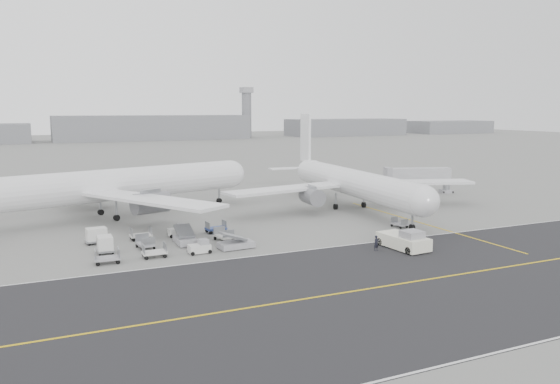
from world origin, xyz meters
name	(u,v)px	position (x,y,z in m)	size (l,w,h in m)	color
ground	(253,251)	(0.00, 0.00, 0.00)	(700.00, 700.00, 0.00)	gray
taxiway	(368,289)	(5.02, -17.98, 0.01)	(220.00, 59.00, 0.03)	#252427
horizon_buildings	(136,140)	(30.00, 260.00, 0.00)	(520.00, 28.00, 28.00)	slate
control_tower	(247,111)	(100.00, 265.00, 16.25)	(7.00, 7.00, 31.25)	slate
airliner_a	(109,185)	(-13.42, 29.44, 5.32)	(52.14, 51.05, 18.47)	white
airliner_b	(351,182)	(26.50, 20.34, 4.77)	(47.30, 47.96, 16.54)	white
pushback_tug	(404,241)	(17.82, -6.67, 1.07)	(3.91, 9.20, 2.60)	white
jet_bridge	(419,175)	(49.04, 30.04, 3.84)	(14.65, 6.92, 5.51)	gray
gse_cluster	(167,246)	(-9.14, 7.16, 0.00)	(23.97, 18.07, 2.18)	#A1A1A6
stray_dolly	(399,227)	(25.05, 4.09, 0.00)	(1.46, 2.37, 1.46)	silver
ground_crew_a	(376,243)	(14.05, -6.05, 0.98)	(0.71, 0.47, 1.95)	black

